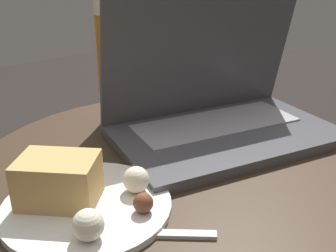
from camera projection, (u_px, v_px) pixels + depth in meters
table at (179, 234)px, 0.66m from camera, size 0.65×0.65×0.54m
laptop at (218, 107)px, 0.69m from camera, size 0.43×0.32×0.24m
beer_glass at (114, 64)px, 0.71m from camera, size 0.06×0.06×0.23m
snack_plate at (78, 194)px, 0.49m from camera, size 0.21×0.21×0.07m
fork at (125, 233)px, 0.45m from camera, size 0.15×0.14×0.00m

